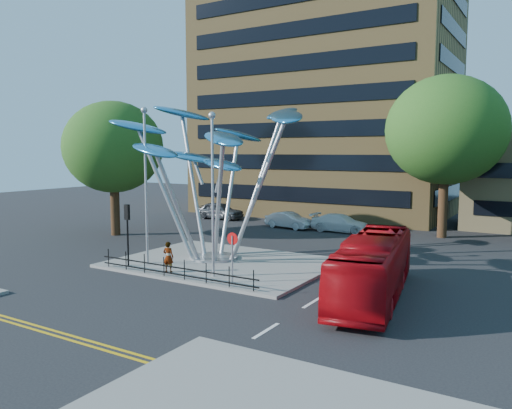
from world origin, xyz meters
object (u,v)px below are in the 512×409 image
Objects in this scene: tree_left at (113,147)px; street_lamp_right at (213,180)px; red_bus at (373,267)px; parked_car_right at (341,223)px; traffic_light_island at (127,222)px; parked_car_mid at (289,220)px; no_entry_sign_island at (232,249)px; pedestrian at (168,257)px; street_lamp_left at (146,172)px; leaf_sculpture at (214,145)px; tree_right at (446,130)px; parked_car_left at (219,211)px.

tree_left is 16.19m from street_lamp_right.
red_bus is 18.31m from parked_car_right.
traffic_light_island is 0.83× the size of parked_car_mid.
no_entry_sign_island reaches higher than pedestrian.
traffic_light_island is (-0.50, -1.00, -2.74)m from street_lamp_left.
parked_car_mid is (-1.92, 13.30, -6.19)m from leaf_sculpture.
tree_right reaches higher than pedestrian.
parked_car_mid is at bearing 118.61° from red_bus.
traffic_light_island reaches higher than red_bus.
street_lamp_left is 2.96m from traffic_light_island.
tree_left is 1.03× the size of red_bus.
street_lamp_right reaches higher than parked_car_left.
no_entry_sign_island is at bearing 0.13° from traffic_light_island.
tree_left reaches higher than traffic_light_island.
street_lamp_right is 8.87m from red_bus.
tree_left is at bearing 140.19° from traffic_light_island.
no_entry_sign_island is 0.50× the size of parked_car_right.
parked_car_mid is at bearing 86.70° from traffic_light_island.
traffic_light_island is 7.05m from no_entry_sign_island.
pedestrian is 0.33× the size of parked_car_right.
street_lamp_left reaches higher than pedestrian.
no_entry_sign_island is (-6.00, -19.48, -6.22)m from tree_right.
tree_left reaches higher than leaf_sculpture.
parked_car_left is 1.16× the size of parked_car_mid.
no_entry_sign_island is 0.59× the size of parked_car_mid.
parked_car_left reaches higher than parked_car_right.
street_lamp_left is at bearing 172.76° from red_bus.
street_lamp_right is (14.50, -7.00, -1.70)m from tree_left.
no_entry_sign_island is (7.00, 0.02, -0.80)m from traffic_light_island.
no_entry_sign_island is 18.03m from parked_car_right.
parked_car_mid is (-12.49, 15.99, -0.71)m from red_bus.
street_lamp_right reaches higher than parked_car_mid.
parked_car_left is at bearing 124.60° from street_lamp_right.
street_lamp_right is 3.39× the size of no_entry_sign_island.
parked_car_right is (4.50, 0.47, 0.03)m from parked_car_mid.
leaf_sculpture reaches higher than parked_car_left.
tree_left is at bearing 126.25° from parked_car_right.
tree_right is 21.31m from no_entry_sign_island.
street_lamp_left is at bearing -34.38° from tree_left.
parked_car_mid is 0.84× the size of parked_car_right.
red_bus is (13.00, 0.48, -3.96)m from street_lamp_left.
tree_left is at bearing -151.39° from tree_right.
street_lamp_left reaches higher than parked_car_right.
tree_right is 14.21m from parked_car_mid.
street_lamp_left reaches higher than red_bus.
street_lamp_left is at bearing 63.43° from traffic_light_island.
pedestrian is 17.59m from parked_car_mid.
tree_left is at bearing 154.93° from no_entry_sign_island.
parked_car_mid is at bearing 44.92° from tree_left.
street_lamp_right is 1.73× the size of parked_car_left.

